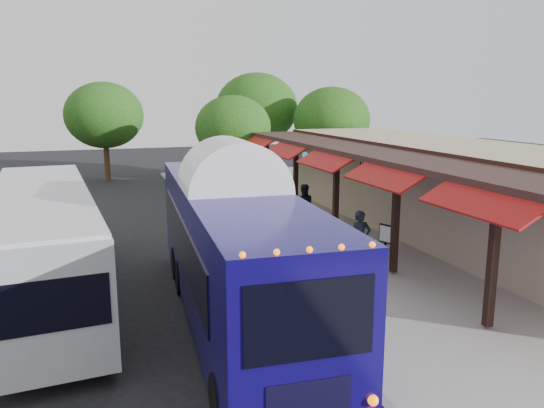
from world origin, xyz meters
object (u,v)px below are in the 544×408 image
object	(u,v)px
coach_bus	(233,246)
ped_d	(283,206)
ped_a	(360,240)
ped_b	(303,206)
city_bus	(44,240)
ped_c	(261,208)
sign_board	(385,235)

from	to	relation	value
coach_bus	ped_d	xyz separation A→B (m)	(4.02, 7.68, -0.79)
ped_a	ped_b	bearing A→B (deg)	90.23
city_bus	ped_c	bearing A→B (deg)	27.75
ped_a	ped_b	world-z (taller)	ped_a
sign_board	coach_bus	bearing A→B (deg)	-174.05
coach_bus	ped_c	distance (m)	8.46
city_bus	ped_b	world-z (taller)	city_bus
ped_c	coach_bus	bearing A→B (deg)	34.35
city_bus	ped_d	world-z (taller)	city_bus
ped_d	city_bus	bearing A→B (deg)	15.79
ped_b	ped_c	xyz separation A→B (m)	(-1.68, 0.26, -0.02)
ped_b	ped_d	xyz separation A→B (m)	(-0.83, 0.14, 0.04)
coach_bus	ped_a	xyz separation A→B (m)	(4.57, 2.25, -0.83)
city_bus	ped_a	xyz separation A→B (m)	(8.93, -0.80, -0.58)
ped_a	coach_bus	bearing A→B (deg)	-150.53
ped_a	ped_d	bearing A→B (deg)	99.08
city_bus	ped_a	world-z (taller)	city_bus
coach_bus	city_bus	world-z (taller)	coach_bus
coach_bus	ped_b	world-z (taller)	coach_bus
coach_bus	city_bus	size ratio (longest dim) A/B	0.99
coach_bus	sign_board	bearing A→B (deg)	29.80
ped_c	ped_d	size ratio (longest dim) A/B	0.93
ped_c	sign_board	distance (m)	5.59
coach_bus	sign_board	world-z (taller)	coach_bus
sign_board	ped_c	bearing A→B (deg)	98.00
ped_c	ped_b	bearing A→B (deg)	137.66
coach_bus	ped_a	bearing A→B (deg)	29.70
ped_a	ped_c	world-z (taller)	ped_a
coach_bus	sign_board	distance (m)	6.57
coach_bus	ped_c	bearing A→B (deg)	71.37
ped_c	city_bus	bearing A→B (deg)	-1.31
coach_bus	ped_a	size ratio (longest dim) A/B	6.14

